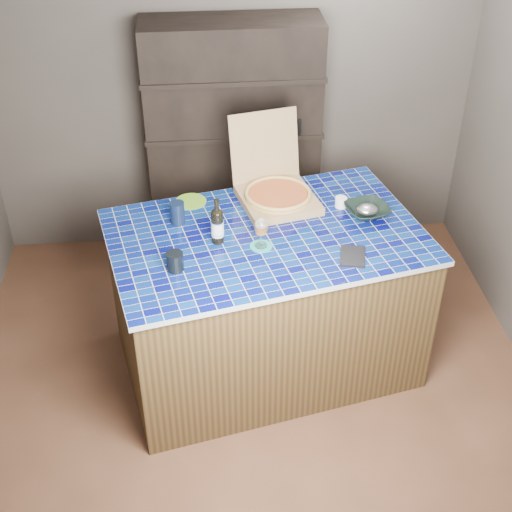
{
  "coord_description": "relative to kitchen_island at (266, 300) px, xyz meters",
  "views": [
    {
      "loc": [
        -0.27,
        -3.05,
        3.23
      ],
      "look_at": [
        0.02,
        0.0,
        1.03
      ],
      "focal_mm": 50.0,
      "sensor_mm": 36.0,
      "label": 1
    }
  ],
  "objects": [
    {
      "name": "white_jar",
      "position": [
        0.48,
        0.26,
        0.51
      ],
      "size": [
        0.07,
        0.07,
        0.06
      ],
      "primitive_type": "cylinder",
      "color": "white",
      "rests_on": "kitchen_island"
    },
    {
      "name": "navy_cup",
      "position": [
        -0.5,
        0.17,
        0.55
      ],
      "size": [
        0.08,
        0.08,
        0.13
      ],
      "primitive_type": "cylinder",
      "color": "black",
      "rests_on": "kitchen_island"
    },
    {
      "name": "mead_bottle",
      "position": [
        -0.28,
        -0.05,
        0.59
      ],
      "size": [
        0.07,
        0.07,
        0.27
      ],
      "color": "black",
      "rests_on": "kitchen_island"
    },
    {
      "name": "teal_trivet",
      "position": [
        -0.04,
        -0.12,
        0.49
      ],
      "size": [
        0.13,
        0.13,
        0.01
      ],
      "primitive_type": "cylinder",
      "color": "teal",
      "rests_on": "kitchen_island"
    },
    {
      "name": "kitchen_island",
      "position": [
        0.0,
        0.0,
        0.0
      ],
      "size": [
        1.97,
        1.47,
        0.97
      ],
      "rotation": [
        0.0,
        0.0,
        0.22
      ],
      "color": "#4C381E",
      "rests_on": "floor"
    },
    {
      "name": "foil_contents",
      "position": [
        0.61,
        0.15,
        0.52
      ],
      "size": [
        0.13,
        0.11,
        0.06
      ],
      "primitive_type": "ellipsoid",
      "color": "silver",
      "rests_on": "bowl"
    },
    {
      "name": "room",
      "position": [
        -0.1,
        -0.29,
        0.76
      ],
      "size": [
        3.5,
        3.5,
        3.5
      ],
      "color": "brown",
      "rests_on": "ground"
    },
    {
      "name": "bowl",
      "position": [
        0.61,
        0.15,
        0.51
      ],
      "size": [
        0.31,
        0.31,
        0.06
      ],
      "primitive_type": "imported",
      "rotation": [
        0.0,
        0.0,
        0.27
      ],
      "color": "black",
      "rests_on": "kitchen_island"
    },
    {
      "name": "wine_glass",
      "position": [
        -0.04,
        -0.12,
        0.61
      ],
      "size": [
        0.08,
        0.08,
        0.18
      ],
      "color": "white",
      "rests_on": "teal_trivet"
    },
    {
      "name": "dvd_case",
      "position": [
        0.44,
        -0.27,
        0.49
      ],
      "size": [
        0.17,
        0.21,
        0.01
      ],
      "primitive_type": "cube",
      "rotation": [
        0.0,
        0.0,
        -0.23
      ],
      "color": "black",
      "rests_on": "kitchen_island"
    },
    {
      "name": "shelving_unit",
      "position": [
        -0.1,
        1.24,
        0.42
      ],
      "size": [
        1.2,
        0.41,
        1.8
      ],
      "color": "black",
      "rests_on": "floor"
    },
    {
      "name": "pizza_box",
      "position": [
        0.1,
        0.35,
        0.55
      ],
      "size": [
        0.54,
        0.61,
        0.47
      ],
      "rotation": [
        0.0,
        0.0,
        0.22
      ],
      "color": "#A48154",
      "rests_on": "kitchen_island"
    },
    {
      "name": "green_trivet",
      "position": [
        -0.42,
        0.4,
        0.49
      ],
      "size": [
        0.19,
        0.19,
        0.01
      ],
      "primitive_type": "cylinder",
      "color": "#68A824",
      "rests_on": "kitchen_island"
    },
    {
      "name": "tumbler",
      "position": [
        -0.52,
        -0.29,
        0.53
      ],
      "size": [
        0.09,
        0.09,
        0.1
      ],
      "primitive_type": "cylinder",
      "color": "black",
      "rests_on": "kitchen_island"
    }
  ]
}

